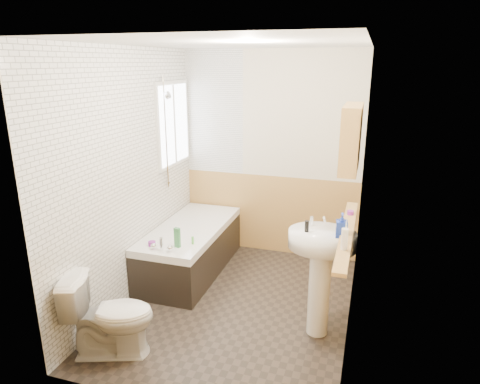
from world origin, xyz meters
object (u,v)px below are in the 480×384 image
bathtub (191,248)px  sink (321,262)px  pine_shelf (347,232)px  medicine_cabinet (351,138)px  toilet (110,316)px

bathtub → sink: sink is taller
sink → pine_shelf: bearing=6.0°
bathtub → medicine_cabinet: (1.74, -0.77, 1.49)m
bathtub → toilet: (-0.03, -1.57, 0.06)m
bathtub → toilet: 1.57m
bathtub → sink: 1.80m
toilet → medicine_cabinet: (1.77, 0.80, 1.43)m
toilet → sink: 1.82m
bathtub → medicine_cabinet: 2.42m
bathtub → pine_shelf: (1.77, -0.77, 0.71)m
pine_shelf → medicine_cabinet: size_ratio=2.75×
medicine_cabinet → pine_shelf: bearing=-14.8°
sink → medicine_cabinet: (0.17, 0.00, 1.08)m
bathtub → medicine_cabinet: size_ratio=2.80×
sink → medicine_cabinet: 1.10m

